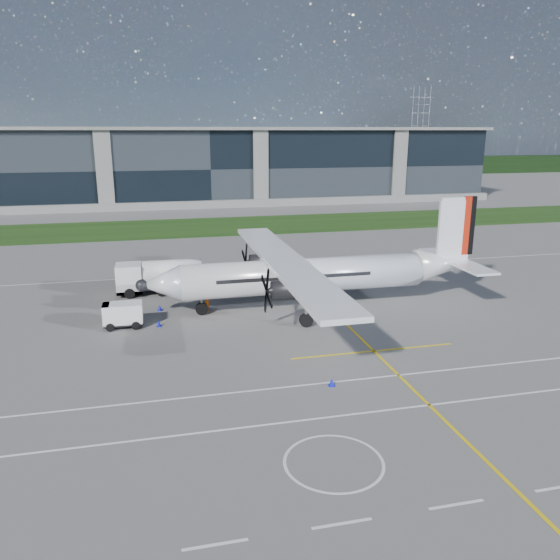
{
  "coord_description": "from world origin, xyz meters",
  "views": [
    {
      "loc": [
        -11.51,
        -39.13,
        14.97
      ],
      "look_at": [
        -1.63,
        3.18,
        3.02
      ],
      "focal_mm": 35.0,
      "sensor_mm": 36.0,
      "label": 1
    }
  ],
  "objects_px": {
    "pylon_east": "(420,130)",
    "fuel_tanker_truck": "(153,277)",
    "safety_cone_portwing": "(332,382)",
    "safety_cone_nose_stbd": "(160,308)",
    "safety_cone_stbdwing": "(250,266)",
    "ground_crew_person": "(207,300)",
    "safety_cone_nose_port": "(159,323)",
    "turboprop_aircraft": "(316,255)",
    "baggage_tug": "(123,315)"
  },
  "relations": [
    {
      "from": "baggage_tug",
      "to": "safety_cone_stbdwing",
      "type": "bearing_deg",
      "value": 51.57
    },
    {
      "from": "turboprop_aircraft",
      "to": "fuel_tanker_truck",
      "type": "xyz_separation_m",
      "value": [
        -13.79,
        7.37,
        -3.06
      ]
    },
    {
      "from": "ground_crew_person",
      "to": "safety_cone_portwing",
      "type": "relative_size",
      "value": 4.26
    },
    {
      "from": "baggage_tug",
      "to": "safety_cone_nose_port",
      "type": "relative_size",
      "value": 6.4
    },
    {
      "from": "baggage_tug",
      "to": "safety_cone_stbdwing",
      "type": "distance_m",
      "value": 21.03
    },
    {
      "from": "baggage_tug",
      "to": "fuel_tanker_truck",
      "type": "bearing_deg",
      "value": 74.61
    },
    {
      "from": "fuel_tanker_truck",
      "to": "safety_cone_portwing",
      "type": "relative_size",
      "value": 16.82
    },
    {
      "from": "turboprop_aircraft",
      "to": "safety_cone_portwing",
      "type": "height_order",
      "value": "turboprop_aircraft"
    },
    {
      "from": "ground_crew_person",
      "to": "safety_cone_portwing",
      "type": "distance_m",
      "value": 16.72
    },
    {
      "from": "pylon_east",
      "to": "baggage_tug",
      "type": "relative_size",
      "value": 9.38
    },
    {
      "from": "fuel_tanker_truck",
      "to": "ground_crew_person",
      "type": "xyz_separation_m",
      "value": [
        4.35,
        -6.83,
        -0.51
      ]
    },
    {
      "from": "turboprop_aircraft",
      "to": "safety_cone_nose_port",
      "type": "relative_size",
      "value": 61.88
    },
    {
      "from": "safety_cone_nose_stbd",
      "to": "safety_cone_nose_port",
      "type": "relative_size",
      "value": 1.0
    },
    {
      "from": "pylon_east",
      "to": "safety_cone_nose_port",
      "type": "bearing_deg",
      "value": -123.24
    },
    {
      "from": "fuel_tanker_truck",
      "to": "turboprop_aircraft",
      "type": "bearing_deg",
      "value": -28.12
    },
    {
      "from": "safety_cone_nose_stbd",
      "to": "safety_cone_portwing",
      "type": "xyz_separation_m",
      "value": [
        9.87,
        -17.0,
        0.0
      ]
    },
    {
      "from": "baggage_tug",
      "to": "safety_cone_stbdwing",
      "type": "xyz_separation_m",
      "value": [
        13.06,
        16.46,
        -0.71
      ]
    },
    {
      "from": "turboprop_aircraft",
      "to": "safety_cone_nose_stbd",
      "type": "bearing_deg",
      "value": 171.8
    },
    {
      "from": "safety_cone_portwing",
      "to": "safety_cone_nose_stbd",
      "type": "bearing_deg",
      "value": 120.14
    },
    {
      "from": "turboprop_aircraft",
      "to": "ground_crew_person",
      "type": "xyz_separation_m",
      "value": [
        -9.44,
        0.54,
        -3.58
      ]
    },
    {
      "from": "ground_crew_person",
      "to": "baggage_tug",
      "type": "bearing_deg",
      "value": 133.02
    },
    {
      "from": "safety_cone_nose_stbd",
      "to": "safety_cone_stbdwing",
      "type": "distance_m",
      "value": 16.57
    },
    {
      "from": "safety_cone_nose_port",
      "to": "safety_cone_stbdwing",
      "type": "height_order",
      "value": "same"
    },
    {
      "from": "turboprop_aircraft",
      "to": "safety_cone_nose_port",
      "type": "xyz_separation_m",
      "value": [
        -13.52,
        -2.05,
        -4.39
      ]
    },
    {
      "from": "fuel_tanker_truck",
      "to": "safety_cone_nose_stbd",
      "type": "distance_m",
      "value": 5.62
    },
    {
      "from": "pylon_east",
      "to": "safety_cone_portwing",
      "type": "height_order",
      "value": "pylon_east"
    },
    {
      "from": "baggage_tug",
      "to": "safety_cone_nose_port",
      "type": "distance_m",
      "value": 2.85
    },
    {
      "from": "ground_crew_person",
      "to": "safety_cone_stbdwing",
      "type": "relative_size",
      "value": 4.26
    },
    {
      "from": "ground_crew_person",
      "to": "safety_cone_portwing",
      "type": "height_order",
      "value": "ground_crew_person"
    },
    {
      "from": "pylon_east",
      "to": "fuel_tanker_truck",
      "type": "relative_size",
      "value": 3.57
    },
    {
      "from": "pylon_east",
      "to": "safety_cone_portwing",
      "type": "xyz_separation_m",
      "value": [
        -86.59,
        -160.45,
        -14.75
      ]
    },
    {
      "from": "ground_crew_person",
      "to": "safety_cone_nose_stbd",
      "type": "bearing_deg",
      "value": 96.94
    },
    {
      "from": "safety_cone_nose_stbd",
      "to": "safety_cone_stbdwing",
      "type": "bearing_deg",
      "value": 51.96
    },
    {
      "from": "pylon_east",
      "to": "turboprop_aircraft",
      "type": "relative_size",
      "value": 0.97
    },
    {
      "from": "pylon_east",
      "to": "safety_cone_nose_stbd",
      "type": "relative_size",
      "value": 60.0
    },
    {
      "from": "safety_cone_nose_stbd",
      "to": "safety_cone_portwing",
      "type": "bearing_deg",
      "value": -59.86
    },
    {
      "from": "pylon_east",
      "to": "ground_crew_person",
      "type": "height_order",
      "value": "pylon_east"
    },
    {
      "from": "turboprop_aircraft",
      "to": "baggage_tug",
      "type": "distance_m",
      "value": 16.71
    },
    {
      "from": "fuel_tanker_truck",
      "to": "safety_cone_portwing",
      "type": "xyz_separation_m",
      "value": [
        10.28,
        -22.44,
        -1.33
      ]
    },
    {
      "from": "pylon_east",
      "to": "fuel_tanker_truck",
      "type": "distance_m",
      "value": 169.15
    },
    {
      "from": "safety_cone_nose_stbd",
      "to": "safety_cone_nose_port",
      "type": "distance_m",
      "value": 3.98
    },
    {
      "from": "ground_crew_person",
      "to": "safety_cone_nose_stbd",
      "type": "relative_size",
      "value": 4.26
    },
    {
      "from": "safety_cone_stbdwing",
      "to": "pylon_east",
      "type": "bearing_deg",
      "value": 56.52
    },
    {
      "from": "ground_crew_person",
      "to": "safety_cone_portwing",
      "type": "bearing_deg",
      "value": -132.79
    },
    {
      "from": "safety_cone_portwing",
      "to": "pylon_east",
      "type": "bearing_deg",
      "value": 61.64
    },
    {
      "from": "fuel_tanker_truck",
      "to": "pylon_east",
      "type": "bearing_deg",
      "value": 54.93
    },
    {
      "from": "pylon_east",
      "to": "safety_cone_nose_port",
      "type": "height_order",
      "value": "pylon_east"
    },
    {
      "from": "fuel_tanker_truck",
      "to": "safety_cone_portwing",
      "type": "height_order",
      "value": "fuel_tanker_truck"
    },
    {
      "from": "turboprop_aircraft",
      "to": "safety_cone_nose_port",
      "type": "height_order",
      "value": "turboprop_aircraft"
    },
    {
      "from": "safety_cone_portwing",
      "to": "safety_cone_stbdwing",
      "type": "relative_size",
      "value": 1.0
    }
  ]
}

